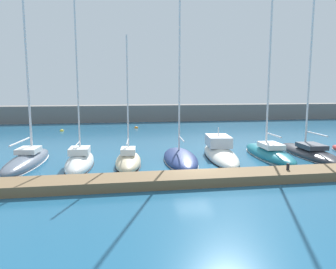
{
  "coord_description": "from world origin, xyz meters",
  "views": [
    {
      "loc": [
        -5.37,
        -21.43,
        5.97
      ],
      "look_at": [
        -1.22,
        3.86,
        2.27
      ],
      "focal_mm": 34.71,
      "sensor_mm": 36.0,
      "label": 1
    }
  ],
  "objects_px": {
    "sailboat_sand_fourth": "(128,161)",
    "sailboat_teal_seventh": "(269,152)",
    "dock_bollard": "(288,167)",
    "sailboat_white_third": "(80,162)",
    "sailboat_navy_fifth": "(180,158)",
    "sailboat_slate_second": "(27,158)",
    "mooring_buoy_yellow": "(62,131)",
    "sailboat_charcoal_eighth": "(309,152)",
    "mooring_buoy_orange": "(136,128)",
    "motorboat_ivory_sixth": "(220,153)"
  },
  "relations": [
    {
      "from": "sailboat_charcoal_eighth",
      "to": "mooring_buoy_yellow",
      "type": "xyz_separation_m",
      "value": [
        -24.2,
        20.49,
        -0.36
      ]
    },
    {
      "from": "sailboat_teal_seventh",
      "to": "dock_bollard",
      "type": "distance_m",
      "value": 6.66
    },
    {
      "from": "motorboat_ivory_sixth",
      "to": "mooring_buoy_yellow",
      "type": "bearing_deg",
      "value": 46.38
    },
    {
      "from": "sailboat_slate_second",
      "to": "mooring_buoy_orange",
      "type": "bearing_deg",
      "value": -19.24
    },
    {
      "from": "sailboat_slate_second",
      "to": "sailboat_charcoal_eighth",
      "type": "height_order",
      "value": "sailboat_slate_second"
    },
    {
      "from": "sailboat_sand_fourth",
      "to": "sailboat_teal_seventh",
      "type": "xyz_separation_m",
      "value": [
        12.1,
        1.03,
        0.13
      ]
    },
    {
      "from": "sailboat_slate_second",
      "to": "sailboat_charcoal_eighth",
      "type": "relative_size",
      "value": 1.2
    },
    {
      "from": "sailboat_slate_second",
      "to": "mooring_buoy_orange",
      "type": "relative_size",
      "value": 32.83
    },
    {
      "from": "sailboat_white_third",
      "to": "dock_bollard",
      "type": "height_order",
      "value": "sailboat_white_third"
    },
    {
      "from": "mooring_buoy_orange",
      "to": "dock_bollard",
      "type": "relative_size",
      "value": 1.3
    },
    {
      "from": "motorboat_ivory_sixth",
      "to": "dock_bollard",
      "type": "bearing_deg",
      "value": -155.31
    },
    {
      "from": "sailboat_navy_fifth",
      "to": "mooring_buoy_yellow",
      "type": "height_order",
      "value": "sailboat_navy_fifth"
    },
    {
      "from": "dock_bollard",
      "to": "sailboat_white_third",
      "type": "bearing_deg",
      "value": 157.47
    },
    {
      "from": "motorboat_ivory_sixth",
      "to": "mooring_buoy_orange",
      "type": "distance_m",
      "value": 22.29
    },
    {
      "from": "motorboat_ivory_sixth",
      "to": "mooring_buoy_orange",
      "type": "relative_size",
      "value": 16.69
    },
    {
      "from": "sailboat_navy_fifth",
      "to": "motorboat_ivory_sixth",
      "type": "relative_size",
      "value": 1.61
    },
    {
      "from": "sailboat_slate_second",
      "to": "sailboat_teal_seventh",
      "type": "distance_m",
      "value": 19.88
    },
    {
      "from": "sailboat_white_third",
      "to": "motorboat_ivory_sixth",
      "type": "relative_size",
      "value": 1.37
    },
    {
      "from": "sailboat_slate_second",
      "to": "sailboat_white_third",
      "type": "xyz_separation_m",
      "value": [
        4.1,
        -1.15,
        -0.15
      ]
    },
    {
      "from": "sailboat_slate_second",
      "to": "mooring_buoy_orange",
      "type": "distance_m",
      "value": 23.91
    },
    {
      "from": "sailboat_navy_fifth",
      "to": "mooring_buoy_yellow",
      "type": "distance_m",
      "value": 24.26
    },
    {
      "from": "sailboat_slate_second",
      "to": "sailboat_white_third",
      "type": "relative_size",
      "value": 1.43
    },
    {
      "from": "sailboat_navy_fifth",
      "to": "sailboat_teal_seventh",
      "type": "relative_size",
      "value": 0.84
    },
    {
      "from": "sailboat_sand_fourth",
      "to": "dock_bollard",
      "type": "xyz_separation_m",
      "value": [
        10.25,
        -5.36,
        0.44
      ]
    },
    {
      "from": "sailboat_navy_fifth",
      "to": "sailboat_teal_seventh",
      "type": "bearing_deg",
      "value": -84.69
    },
    {
      "from": "sailboat_teal_seventh",
      "to": "mooring_buoy_orange",
      "type": "xyz_separation_m",
      "value": [
        -9.96,
        22.28,
        -0.51
      ]
    },
    {
      "from": "sailboat_sand_fourth",
      "to": "mooring_buoy_orange",
      "type": "height_order",
      "value": "sailboat_sand_fourth"
    },
    {
      "from": "sailboat_white_third",
      "to": "sailboat_sand_fourth",
      "type": "bearing_deg",
      "value": -94.56
    },
    {
      "from": "sailboat_navy_fifth",
      "to": "mooring_buoy_orange",
      "type": "height_order",
      "value": "sailboat_navy_fifth"
    },
    {
      "from": "sailboat_slate_second",
      "to": "dock_bollard",
      "type": "bearing_deg",
      "value": -105.75
    },
    {
      "from": "sailboat_white_third",
      "to": "mooring_buoy_orange",
      "type": "height_order",
      "value": "sailboat_white_third"
    },
    {
      "from": "mooring_buoy_yellow",
      "to": "mooring_buoy_orange",
      "type": "relative_size",
      "value": 0.99
    },
    {
      "from": "sailboat_navy_fifth",
      "to": "dock_bollard",
      "type": "bearing_deg",
      "value": -132.15
    },
    {
      "from": "sailboat_navy_fifth",
      "to": "dock_bollard",
      "type": "distance_m",
      "value": 8.63
    },
    {
      "from": "mooring_buoy_yellow",
      "to": "sailboat_sand_fourth",
      "type": "bearing_deg",
      "value": -69.11
    },
    {
      "from": "sailboat_white_third",
      "to": "sailboat_charcoal_eighth",
      "type": "bearing_deg",
      "value": -86.03
    },
    {
      "from": "sailboat_charcoal_eighth",
      "to": "mooring_buoy_yellow",
      "type": "distance_m",
      "value": 31.71
    },
    {
      "from": "mooring_buoy_yellow",
      "to": "sailboat_navy_fifth",
      "type": "bearing_deg",
      "value": -58.94
    },
    {
      "from": "sailboat_slate_second",
      "to": "motorboat_ivory_sixth",
      "type": "xyz_separation_m",
      "value": [
        15.75,
        0.23,
        -0.11
      ]
    },
    {
      "from": "sailboat_navy_fifth",
      "to": "sailboat_charcoal_eighth",
      "type": "bearing_deg",
      "value": -84.77
    },
    {
      "from": "sailboat_slate_second",
      "to": "sailboat_white_third",
      "type": "bearing_deg",
      "value": -100.39
    },
    {
      "from": "sailboat_teal_seventh",
      "to": "sailboat_navy_fifth",
      "type": "bearing_deg",
      "value": 93.63
    },
    {
      "from": "sailboat_white_third",
      "to": "mooring_buoy_yellow",
      "type": "distance_m",
      "value": 21.68
    },
    {
      "from": "sailboat_slate_second",
      "to": "mooring_buoy_orange",
      "type": "height_order",
      "value": "sailboat_slate_second"
    },
    {
      "from": "sailboat_sand_fourth",
      "to": "sailboat_charcoal_eighth",
      "type": "xyz_separation_m",
      "value": [
        15.95,
        1.12,
        -0.02
      ]
    },
    {
      "from": "sailboat_charcoal_eighth",
      "to": "mooring_buoy_yellow",
      "type": "relative_size",
      "value": 27.69
    },
    {
      "from": "mooring_buoy_yellow",
      "to": "sailboat_slate_second",
      "type": "bearing_deg",
      "value": -88.65
    },
    {
      "from": "sailboat_navy_fifth",
      "to": "motorboat_ivory_sixth",
      "type": "xyz_separation_m",
      "value": [
        3.71,
        0.97,
        0.11
      ]
    },
    {
      "from": "sailboat_navy_fifth",
      "to": "mooring_buoy_orange",
      "type": "relative_size",
      "value": 26.89
    },
    {
      "from": "motorboat_ivory_sixth",
      "to": "sailboat_teal_seventh",
      "type": "height_order",
      "value": "sailboat_teal_seventh"
    }
  ]
}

